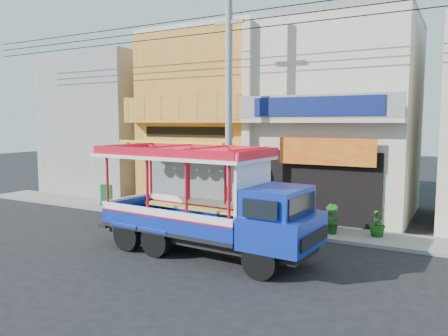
# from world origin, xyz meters

# --- Properties ---
(ground) EXTENTS (90.00, 90.00, 0.00)m
(ground) POSITION_xyz_m (0.00, 0.00, 0.00)
(ground) COLOR black
(ground) RESTS_ON ground
(sidewalk) EXTENTS (30.00, 2.00, 0.12)m
(sidewalk) POSITION_xyz_m (0.00, 4.00, 0.06)
(sidewalk) COLOR slate
(sidewalk) RESTS_ON ground
(shophouse_left) EXTENTS (6.00, 7.50, 8.24)m
(shophouse_left) POSITION_xyz_m (-4.00, 7.96, 4.11)
(shophouse_left) COLOR #B97B29
(shophouse_left) RESTS_ON ground
(shophouse_right) EXTENTS (6.00, 6.75, 8.24)m
(shophouse_right) POSITION_xyz_m (2.00, 7.96, 4.11)
(shophouse_right) COLOR #C1B49E
(shophouse_right) RESTS_ON ground
(party_pilaster) EXTENTS (0.35, 0.30, 8.00)m
(party_pilaster) POSITION_xyz_m (-1.00, 4.85, 4.00)
(party_pilaster) COLOR #C1B49E
(party_pilaster) RESTS_ON ground
(filler_building_left) EXTENTS (6.00, 6.00, 7.60)m
(filler_building_left) POSITION_xyz_m (-11.00, 8.00, 3.80)
(filler_building_left) COLOR gray
(filler_building_left) RESTS_ON ground
(utility_pole) EXTENTS (28.00, 0.26, 9.00)m
(utility_pole) POSITION_xyz_m (-0.85, 3.30, 5.03)
(utility_pole) COLOR gray
(utility_pole) RESTS_ON ground
(songthaew_truck) EXTENTS (7.09, 2.70, 3.25)m
(songthaew_truck) POSITION_xyz_m (0.58, -0.24, 1.57)
(songthaew_truck) COLOR black
(songthaew_truck) RESTS_ON ground
(green_sign) EXTENTS (0.63, 0.36, 0.97)m
(green_sign) POSITION_xyz_m (-7.77, 3.82, 0.53)
(green_sign) COLOR black
(green_sign) RESTS_ON sidewalk
(potted_plant_b) EXTENTS (0.72, 0.70, 1.02)m
(potted_plant_b) POSITION_xyz_m (2.83, 3.73, 0.63)
(potted_plant_b) COLOR #1A4C15
(potted_plant_b) RESTS_ON sidewalk
(potted_plant_c) EXTENTS (0.66, 0.66, 0.96)m
(potted_plant_c) POSITION_xyz_m (4.30, 4.10, 0.60)
(potted_plant_c) COLOR #1A4C15
(potted_plant_c) RESTS_ON sidewalk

